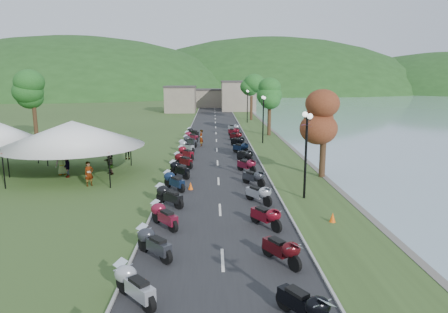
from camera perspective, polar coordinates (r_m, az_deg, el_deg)
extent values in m
cube|color=#272729|center=(45.01, -1.10, 2.30)|extent=(7.00, 120.00, 0.02)
cube|color=gray|center=(89.59, -2.63, 8.35)|extent=(18.00, 16.00, 5.00)
imported|color=slate|center=(27.73, -18.62, -4.00)|extent=(0.73, 0.73, 1.63)
imported|color=slate|center=(38.88, -15.21, 0.46)|extent=(0.84, 0.58, 1.56)
imported|color=slate|center=(30.62, -21.48, -2.79)|extent=(0.95, 1.24, 1.78)
cone|color=#F2590C|center=(14.13, -11.06, -17.63)|extent=(0.30, 0.30, 0.48)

